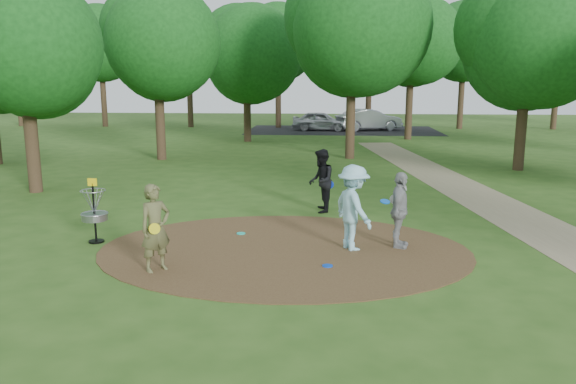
{
  "coord_description": "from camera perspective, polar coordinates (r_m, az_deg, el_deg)",
  "views": [
    {
      "loc": [
        0.97,
        -12.15,
        3.82
      ],
      "look_at": [
        0.0,
        1.2,
        1.1
      ],
      "focal_mm": 35.0,
      "sensor_mm": 36.0,
      "label": 1
    }
  ],
  "objects": [
    {
      "name": "disc_ground_cyan",
      "position": [
        14.05,
        -4.8,
        -4.21
      ],
      "size": [
        0.22,
        0.22,
        0.02
      ],
      "primitive_type": "cylinder",
      "color": "#19CAB1",
      "rests_on": "dirt_clearing"
    },
    {
      "name": "disc_ground_blue",
      "position": [
        11.68,
        4.03,
        -7.48
      ],
      "size": [
        0.22,
        0.22,
        0.02
      ],
      "primitive_type": "cylinder",
      "color": "blue",
      "rests_on": "dirt_clearing"
    },
    {
      "name": "player_throwing_with_disc",
      "position": [
        12.65,
        6.65,
        -1.61
      ],
      "size": [
        1.47,
        1.45,
        1.94
      ],
      "color": "#96D1E0",
      "rests_on": "ground"
    },
    {
      "name": "player_walking_with_disc",
      "position": [
        16.18,
        3.37,
        1.13
      ],
      "size": [
        0.73,
        0.89,
        1.83
      ],
      "color": "black",
      "rests_on": "ground"
    },
    {
      "name": "disc_golf_basket",
      "position": [
        13.91,
        -19.11,
        -1.38
      ],
      "size": [
        0.63,
        0.63,
        1.54
      ],
      "color": "black",
      "rests_on": "ground"
    },
    {
      "name": "player_waiting_with_disc",
      "position": [
        12.97,
        11.26,
        -1.84
      ],
      "size": [
        0.67,
        1.1,
        1.76
      ],
      "color": "#939395",
      "rests_on": "ground"
    },
    {
      "name": "parking_lot",
      "position": [
        42.33,
        5.56,
        6.27
      ],
      "size": [
        14.0,
        8.0,
        0.01
      ],
      "primitive_type": "cube",
      "color": "black",
      "rests_on": "ground"
    },
    {
      "name": "car_right",
      "position": [
        42.28,
        8.22,
        7.27
      ],
      "size": [
        5.11,
        3.32,
        1.59
      ],
      "primitive_type": "imported",
      "rotation": [
        0.0,
        0.0,
        1.94
      ],
      "color": "#929399",
      "rests_on": "ground"
    },
    {
      "name": "car_left",
      "position": [
        41.86,
        3.37,
        7.22
      ],
      "size": [
        4.36,
        2.16,
        1.43
      ],
      "primitive_type": "imported",
      "rotation": [
        0.0,
        0.0,
        1.45
      ],
      "color": "#A2A3AA",
      "rests_on": "ground"
    },
    {
      "name": "player_observer_with_disc",
      "position": [
        11.49,
        -13.32,
        -3.6
      ],
      "size": [
        0.76,
        0.77,
        1.78
      ],
      "color": "brown",
      "rests_on": "ground"
    },
    {
      "name": "dirt_clearing",
      "position": [
        12.77,
        -0.39,
        -5.87
      ],
      "size": [
        8.4,
        8.4,
        0.02
      ],
      "primitive_type": "cylinder",
      "color": "#47301C",
      "rests_on": "ground"
    },
    {
      "name": "ground",
      "position": [
        12.77,
        -0.39,
        -5.92
      ],
      "size": [
        100.0,
        100.0,
        0.0
      ],
      "primitive_type": "plane",
      "color": "#2D5119",
      "rests_on": "ground"
    },
    {
      "name": "tree_ring",
      "position": [
        20.94,
        7.9,
        15.16
      ],
      "size": [
        37.12,
        45.52,
        9.16
      ],
      "color": "#332316",
      "rests_on": "ground"
    },
    {
      "name": "footpath",
      "position": [
        15.66,
        24.74,
        -3.69
      ],
      "size": [
        7.55,
        39.89,
        0.01
      ],
      "primitive_type": "cube",
      "rotation": [
        0.0,
        0.0,
        0.14
      ],
      "color": "#8C7A5B",
      "rests_on": "ground"
    }
  ]
}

